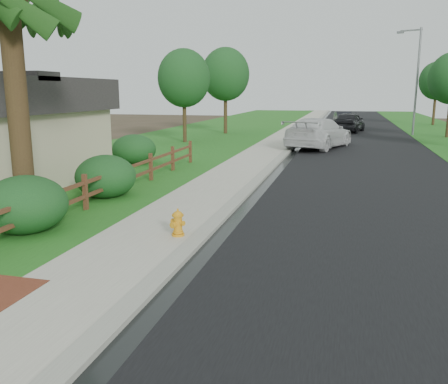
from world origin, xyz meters
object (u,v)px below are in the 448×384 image
(fire_hydrant, at_px, (178,223))
(ranch_fence, at_px, (105,183))
(white_suv, at_px, (319,133))
(streetlight, at_px, (415,75))
(dark_car_mid, at_px, (349,122))
(palm_tree, at_px, (8,0))

(fire_hydrant, bearing_deg, ranch_fence, 138.76)
(ranch_fence, xyz_separation_m, white_suv, (5.60, 16.33, 0.32))
(ranch_fence, distance_m, streetlight, 29.77)
(ranch_fence, bearing_deg, streetlight, 65.66)
(dark_car_mid, distance_m, streetlight, 6.36)
(palm_tree, distance_m, white_suv, 20.75)
(white_suv, height_order, dark_car_mid, white_suv)
(ranch_fence, bearing_deg, white_suv, 71.08)
(palm_tree, xyz_separation_m, white_suv, (6.30, 19.23, -4.59))
(ranch_fence, distance_m, dark_car_mid, 29.82)
(ranch_fence, relative_size, white_suv, 2.68)
(streetlight, bearing_deg, palm_tree, -113.36)
(ranch_fence, height_order, dark_car_mid, dark_car_mid)
(palm_tree, relative_size, streetlight, 0.81)
(palm_tree, xyz_separation_m, fire_hydrant, (4.20, -0.17, -5.12))
(dark_car_mid, bearing_deg, ranch_fence, 87.19)
(fire_hydrant, bearing_deg, white_suv, 83.82)
(fire_hydrant, relative_size, dark_car_mid, 0.13)
(fire_hydrant, relative_size, streetlight, 0.08)
(ranch_fence, distance_m, fire_hydrant, 4.66)
(palm_tree, relative_size, fire_hydrant, 10.18)
(ranch_fence, height_order, palm_tree, palm_tree)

